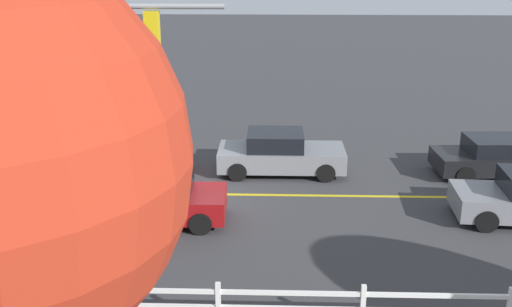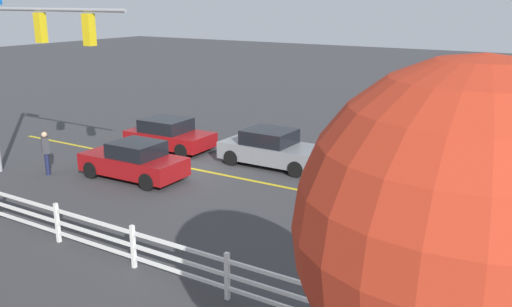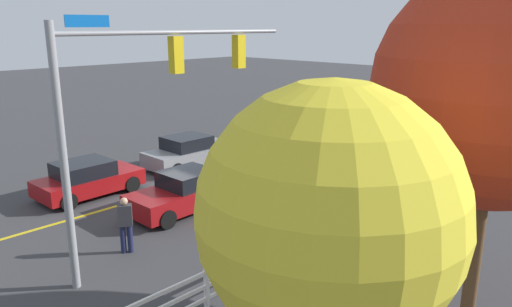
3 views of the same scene
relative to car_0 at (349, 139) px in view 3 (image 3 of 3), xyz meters
The scene contains 12 objects.
ground_plane 10.33m from the car_0, ahead, with size 120.00×120.00×0.00m, color #38383A.
lane_center_stripe 6.44m from the car_0, 15.66° to the right, with size 28.00×0.16×0.01m, color gold.
signal_assembly 14.54m from the car_0, 10.71° to the left, with size 7.50×0.38×6.66m.
car_0 is the anchor object (origin of this frame).
car_1 3.83m from the car_0, 95.11° to the right, with size 4.77×2.11×1.36m.
car_2 13.06m from the car_0, 15.69° to the right, with size 3.98×2.11×1.40m.
car_3 10.90m from the car_0, ahead, with size 4.14×1.96×1.44m.
car_4 8.28m from the car_0, 27.79° to the right, with size 4.39×1.98×1.48m.
pedestrian 14.24m from the car_0, ahead, with size 0.48×0.44×1.69m.
white_rail_fence 9.18m from the car_0, 38.76° to the left, with size 26.10×0.10×1.15m.
tree_0 15.58m from the car_0, 43.80° to the left, with size 4.80×4.80×7.65m.
tree_2 19.11m from the car_0, 32.56° to the left, with size 3.53×3.53×5.83m.
Camera 3 is at (10.56, 15.27, 6.44)m, focal length 33.88 mm.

